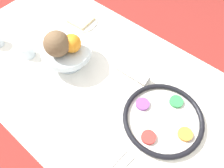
% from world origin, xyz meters
% --- Properties ---
extents(ground_plane, '(8.00, 8.00, 0.00)m').
position_xyz_m(ground_plane, '(0.00, 0.00, 0.00)').
color(ground_plane, maroon).
extents(dining_table, '(1.51, 0.80, 0.77)m').
position_xyz_m(dining_table, '(0.00, 0.00, 0.38)').
color(dining_table, white).
rests_on(dining_table, ground_plane).
extents(seder_plate, '(0.32, 0.32, 0.03)m').
position_xyz_m(seder_plate, '(-0.33, -0.02, 0.78)').
color(seder_plate, silver).
rests_on(seder_plate, dining_table).
extents(fruit_stand, '(0.22, 0.22, 0.10)m').
position_xyz_m(fruit_stand, '(0.17, 0.01, 0.85)').
color(fruit_stand, silver).
rests_on(fruit_stand, dining_table).
extents(orange_fruit, '(0.08, 0.08, 0.08)m').
position_xyz_m(orange_fruit, '(0.14, 0.00, 0.91)').
color(orange_fruit, orange).
rests_on(orange_fruit, fruit_stand).
extents(coconut, '(0.11, 0.11, 0.11)m').
position_xyz_m(coconut, '(0.17, 0.05, 0.93)').
color(coconut, brown).
rests_on(coconut, fruit_stand).
extents(bread_plate, '(0.17, 0.17, 0.02)m').
position_xyz_m(bread_plate, '(0.33, -0.22, 0.78)').
color(bread_plate, silver).
rests_on(bread_plate, dining_table).
extents(napkin_roll, '(0.17, 0.05, 0.05)m').
position_xyz_m(napkin_roll, '(-0.10, -0.12, 0.79)').
color(napkin_roll, white).
rests_on(napkin_roll, dining_table).
extents(cup_far, '(0.06, 0.06, 0.06)m').
position_xyz_m(cup_far, '(0.35, 0.11, 0.80)').
color(cup_far, silver).
rests_on(cup_far, dining_table).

